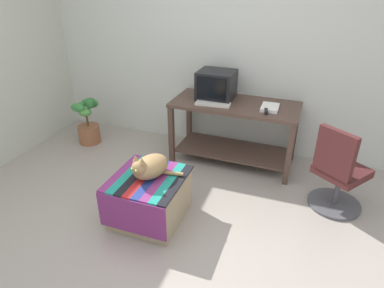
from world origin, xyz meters
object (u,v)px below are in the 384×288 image
at_px(keyboard, 213,104).
at_px(cat, 150,167).
at_px(tv_monitor, 216,85).
at_px(book, 270,107).
at_px(potted_plant, 88,124).
at_px(stapler, 266,111).
at_px(desk, 234,122).
at_px(ottoman_with_blanket, 149,198).
at_px(office_chair, 338,175).

height_order(keyboard, cat, keyboard).
height_order(tv_monitor, book, tv_monitor).
relative_size(tv_monitor, keyboard, 1.08).
distance_m(potted_plant, stapler, 2.43).
bearing_deg(book, stapler, -99.91).
xyz_separation_m(cat, stapler, (0.85, 1.13, 0.23)).
bearing_deg(cat, desk, 87.63).
relative_size(keyboard, ottoman_with_blanket, 0.58).
relative_size(tv_monitor, office_chair, 0.48).
height_order(tv_monitor, ottoman_with_blanket, tv_monitor).
xyz_separation_m(book, cat, (-0.87, -1.26, -0.23)).
relative_size(keyboard, stapler, 3.64).
bearing_deg(book, office_chair, -34.84).
height_order(desk, tv_monitor, tv_monitor).
height_order(potted_plant, office_chair, office_chair).
relative_size(desk, tv_monitor, 3.45).
relative_size(desk, stapler, 13.52).
bearing_deg(tv_monitor, book, -10.23).
relative_size(book, potted_plant, 0.39).
distance_m(desk, cat, 1.40).
distance_m(ottoman_with_blanket, cat, 0.33).
distance_m(desk, keyboard, 0.37).
relative_size(book, ottoman_with_blanket, 0.37).
bearing_deg(ottoman_with_blanket, potted_plant, 142.58).
distance_m(office_chair, stapler, 0.97).
distance_m(keyboard, ottoman_with_blanket, 1.34).
height_order(ottoman_with_blanket, office_chair, office_chair).
height_order(desk, cat, desk).
distance_m(book, ottoman_with_blanket, 1.66).
bearing_deg(desk, cat, -108.46).
xyz_separation_m(potted_plant, stapler, (2.38, -0.00, 0.52)).
bearing_deg(desk, tv_monitor, 164.86).
height_order(tv_monitor, cat, tv_monitor).
height_order(cat, potted_plant, cat).
xyz_separation_m(keyboard, book, (0.64, 0.09, 0.01)).
relative_size(potted_plant, office_chair, 0.74).
bearing_deg(keyboard, cat, -106.29).
bearing_deg(cat, ottoman_with_blanket, -101.80).
distance_m(tv_monitor, office_chair, 1.67).
height_order(potted_plant, stapler, stapler).
xyz_separation_m(book, office_chair, (0.77, -0.52, -0.40)).
height_order(cat, stapler, stapler).
bearing_deg(office_chair, stapler, 10.10).
bearing_deg(tv_monitor, cat, -97.45).
distance_m(keyboard, book, 0.64).
bearing_deg(cat, stapler, 70.09).
xyz_separation_m(tv_monitor, office_chair, (1.43, -0.65, -0.55)).
relative_size(desk, cat, 3.21).
xyz_separation_m(book, ottoman_with_blanket, (-0.89, -1.29, -0.56)).
xyz_separation_m(desk, potted_plant, (-1.99, -0.19, -0.25)).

